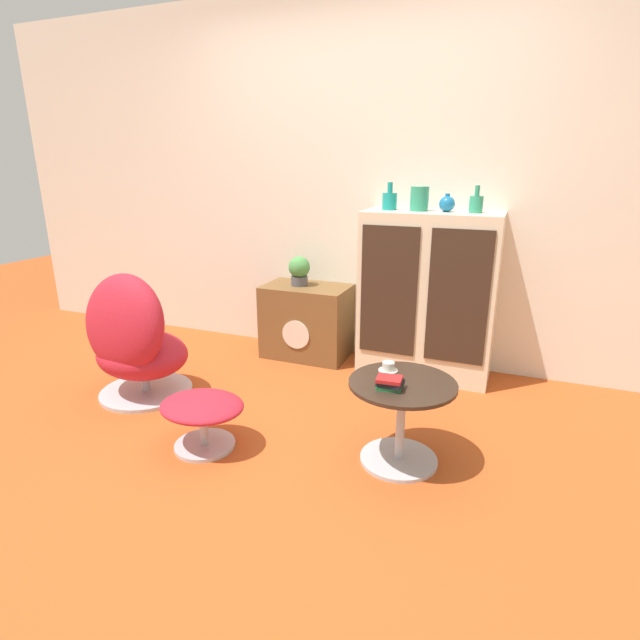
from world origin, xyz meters
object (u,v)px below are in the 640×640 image
book_stack (390,383)px  potted_plant (299,270)px  sideboard (427,296)px  vase_inner_right (447,204)px  ottoman (202,411)px  vase_inner_left (419,199)px  vase_leftmost (390,200)px  teacup (388,367)px  tv_console (307,321)px  coffee_table (401,414)px  vase_rightmost (476,203)px  egg_chair (134,341)px

book_stack → potted_plant: bearing=129.2°
sideboard → vase_inner_right: vase_inner_right is taller
ottoman → vase_inner_left: bearing=61.0°
vase_inner_right → vase_leftmost: bearing=180.0°
vase_leftmost → teacup: 1.34m
tv_console → vase_inner_left: size_ratio=4.08×
coffee_table → potted_plant: potted_plant is taller
vase_inner_right → book_stack: 1.46m
vase_inner_left → teacup: size_ratio=1.59×
sideboard → vase_rightmost: size_ratio=6.70×
sideboard → vase_leftmost: bearing=179.2°
ottoman → vase_leftmost: size_ratio=2.49×
teacup → ottoman: bearing=-157.9°
vase_rightmost → teacup: 1.33m
tv_console → vase_inner_left: (0.81, 0.00, 0.94)m
coffee_table → book_stack: (-0.04, -0.09, 0.20)m
vase_inner_left → potted_plant: (-0.87, -0.00, -0.54)m
vase_leftmost → vase_inner_left: 0.20m
vase_inner_right → teacup: vase_inner_right is taller
coffee_table → teacup: (-0.10, 0.10, 0.19)m
egg_chair → coffee_table: 1.73m
tv_console → ottoman: 1.43m
ottoman → vase_inner_right: (0.97, 1.43, 0.98)m
sideboard → ottoman: size_ratio=2.53×
coffee_table → sideboard: bearing=95.1°
vase_leftmost → vase_inner_right: 0.38m
sideboard → tv_console: 0.96m
egg_chair → vase_inner_right: vase_inner_right is taller
vase_inner_right → potted_plant: bearing=-179.9°
vase_rightmost → potted_plant: vase_rightmost is taller
sideboard → book_stack: sideboard is taller
egg_chair → vase_rightmost: bearing=29.7°
sideboard → vase_leftmost: size_ratio=6.31×
vase_inner_right → book_stack: (-0.02, -1.26, -0.73)m
book_stack → teacup: bearing=106.2°
vase_inner_right → potted_plant: 1.17m
ottoman → vase_inner_right: size_ratio=3.88×
ottoman → potted_plant: potted_plant is taller
vase_inner_left → vase_rightmost: (0.36, 0.00, -0.02)m
egg_chair → tv_console: bearing=56.4°
ottoman → teacup: teacup is taller
sideboard → vase_inner_left: 0.66m
potted_plant → coffee_table: bearing=-47.5°
vase_inner_left → potted_plant: size_ratio=0.71×
coffee_table → vase_inner_right: bearing=91.0°
sideboard → potted_plant: sideboard is taller
vase_inner_left → tv_console: bearing=-179.8°
vase_inner_left → book_stack: vase_inner_left is taller
ottoman → book_stack: 1.00m
vase_inner_right → vase_rightmost: size_ratio=0.68×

